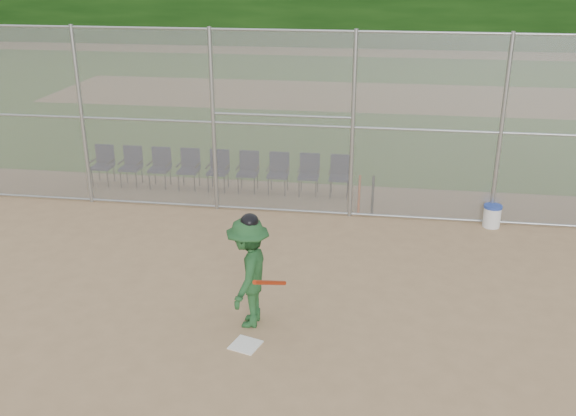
# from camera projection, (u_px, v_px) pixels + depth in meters

# --- Properties ---
(ground) EXTENTS (100.00, 100.00, 0.00)m
(ground) POSITION_uv_depth(u_px,v_px,m) (264.00, 336.00, 9.68)
(ground) COLOR tan
(ground) RESTS_ON ground
(grass_strip) EXTENTS (100.00, 100.00, 0.00)m
(grass_strip) POSITION_uv_depth(u_px,v_px,m) (343.00, 96.00, 26.24)
(grass_strip) COLOR #325F1C
(grass_strip) RESTS_ON ground
(dirt_patch_far) EXTENTS (24.00, 24.00, 0.00)m
(dirt_patch_far) POSITION_uv_depth(u_px,v_px,m) (343.00, 96.00, 26.24)
(dirt_patch_far) COLOR tan
(dirt_patch_far) RESTS_ON ground
(backstop_fence) EXTENTS (16.09, 0.09, 4.00)m
(backstop_fence) POSITION_uv_depth(u_px,v_px,m) (305.00, 122.00, 13.52)
(backstop_fence) COLOR gray
(backstop_fence) RESTS_ON ground
(home_plate) EXTENTS (0.50, 0.50, 0.02)m
(home_plate) POSITION_uv_depth(u_px,v_px,m) (246.00, 345.00, 9.43)
(home_plate) COLOR white
(home_plate) RESTS_ON ground
(batter_at_plate) EXTENTS (0.95, 1.36, 1.84)m
(batter_at_plate) POSITION_uv_depth(u_px,v_px,m) (249.00, 272.00, 9.69)
(batter_at_plate) COLOR #205227
(batter_at_plate) RESTS_ON ground
(water_cooler) EXTENTS (0.38, 0.38, 0.48)m
(water_cooler) POSITION_uv_depth(u_px,v_px,m) (492.00, 216.00, 13.49)
(water_cooler) COLOR white
(water_cooler) RESTS_ON ground
(spare_bats) EXTENTS (0.36, 0.32, 0.83)m
(spare_bats) POSITION_uv_depth(u_px,v_px,m) (366.00, 195.00, 14.19)
(spare_bats) COLOR #D84C14
(spare_bats) RESTS_ON ground
(chair_0) EXTENTS (0.54, 0.52, 0.96)m
(chair_0) POSITION_uv_depth(u_px,v_px,m) (102.00, 166.00, 15.94)
(chair_0) COLOR #0E1436
(chair_0) RESTS_ON ground
(chair_1) EXTENTS (0.54, 0.52, 0.96)m
(chair_1) POSITION_uv_depth(u_px,v_px,m) (131.00, 167.00, 15.84)
(chair_1) COLOR #0E1436
(chair_1) RESTS_ON ground
(chair_2) EXTENTS (0.54, 0.52, 0.96)m
(chair_2) POSITION_uv_depth(u_px,v_px,m) (159.00, 168.00, 15.74)
(chair_2) COLOR #0E1436
(chair_2) RESTS_ON ground
(chair_3) EXTENTS (0.54, 0.52, 0.96)m
(chair_3) POSITION_uv_depth(u_px,v_px,m) (188.00, 170.00, 15.64)
(chair_3) COLOR #0E1436
(chair_3) RESTS_ON ground
(chair_4) EXTENTS (0.54, 0.52, 0.96)m
(chair_4) POSITION_uv_depth(u_px,v_px,m) (218.00, 171.00, 15.54)
(chair_4) COLOR #0E1436
(chair_4) RESTS_ON ground
(chair_5) EXTENTS (0.54, 0.52, 0.96)m
(chair_5) POSITION_uv_depth(u_px,v_px,m) (248.00, 172.00, 15.44)
(chair_5) COLOR #0E1436
(chair_5) RESTS_ON ground
(chair_6) EXTENTS (0.54, 0.52, 0.96)m
(chair_6) POSITION_uv_depth(u_px,v_px,m) (278.00, 174.00, 15.34)
(chair_6) COLOR #0E1436
(chair_6) RESTS_ON ground
(chair_7) EXTENTS (0.54, 0.52, 0.96)m
(chair_7) POSITION_uv_depth(u_px,v_px,m) (309.00, 175.00, 15.24)
(chair_7) COLOR #0E1436
(chair_7) RESTS_ON ground
(chair_8) EXTENTS (0.54, 0.52, 0.96)m
(chair_8) POSITION_uv_depth(u_px,v_px,m) (340.00, 177.00, 15.14)
(chair_8) COLOR #0E1436
(chair_8) RESTS_ON ground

